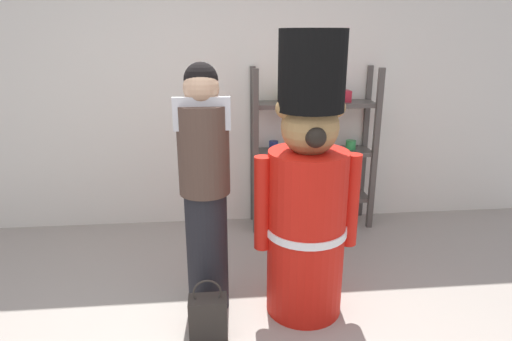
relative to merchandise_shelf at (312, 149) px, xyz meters
name	(u,v)px	position (x,y,z in m)	size (l,w,h in m)	color
back_wall	(221,92)	(-0.86, 0.22, 0.53)	(6.40, 0.12, 2.60)	silver
merchandise_shelf	(312,149)	(0.00, 0.00, 0.00)	(1.18, 0.35, 1.54)	#4C4742
teddy_bear_guard	(307,196)	(-0.34, -1.39, 0.06)	(0.69, 0.53, 1.86)	red
person_shopper	(205,188)	(-1.00, -1.30, 0.10)	(0.34, 0.33, 1.67)	black
shopping_bag	(208,317)	(-1.00, -1.63, -0.63)	(0.24, 0.13, 0.41)	#332D28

